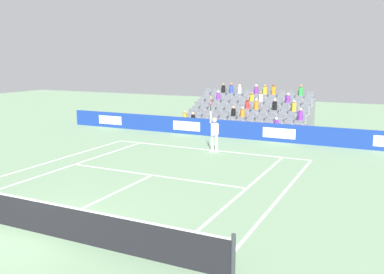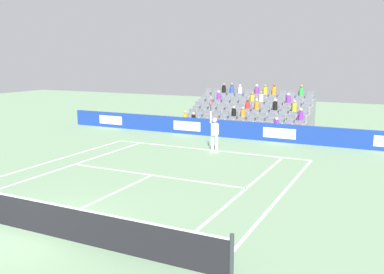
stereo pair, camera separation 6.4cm
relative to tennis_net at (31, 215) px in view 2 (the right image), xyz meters
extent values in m
plane|color=gray|center=(0.00, 0.00, -0.49)|extent=(80.00, 80.00, 0.00)
cube|color=white|center=(0.00, -11.89, -0.49)|extent=(10.97, 0.10, 0.01)
cube|color=white|center=(0.00, -6.40, -0.49)|extent=(8.23, 0.10, 0.01)
cube|color=white|center=(0.00, -3.20, -0.49)|extent=(0.10, 6.40, 0.01)
cube|color=white|center=(4.12, -5.95, -0.49)|extent=(0.10, 11.89, 0.01)
cube|color=white|center=(-4.12, -5.95, -0.49)|extent=(0.10, 11.89, 0.01)
cube|color=white|center=(5.49, -5.95, -0.49)|extent=(0.10, 11.89, 0.01)
cube|color=white|center=(-5.49, -5.95, -0.49)|extent=(0.10, 11.89, 0.01)
cube|color=white|center=(0.00, -11.79, -0.49)|extent=(0.10, 0.20, 0.01)
cube|color=#193899|center=(0.00, -15.67, 0.03)|extent=(23.83, 0.20, 1.05)
cube|color=white|center=(-2.98, -15.56, 0.03)|extent=(1.91, 0.01, 0.59)
cube|color=white|center=(2.98, -15.56, 0.03)|extent=(1.91, 0.01, 0.59)
cube|color=white|center=(8.93, -15.56, 0.03)|extent=(1.91, 0.01, 0.59)
cylinder|color=#33383D|center=(-5.94, 0.00, 0.04)|extent=(0.10, 0.10, 1.07)
cube|color=black|center=(0.00, 0.00, -0.03)|extent=(11.77, 0.02, 0.92)
cube|color=white|center=(0.00, 0.00, 0.45)|extent=(11.77, 0.04, 0.04)
cylinder|color=white|center=(-0.74, -11.57, -0.04)|extent=(0.16, 0.16, 0.90)
cylinder|color=white|center=(-0.50, -11.58, -0.04)|extent=(0.16, 0.16, 0.90)
cube|color=white|center=(-0.74, -11.57, -0.45)|extent=(0.13, 0.27, 0.08)
cube|color=white|center=(-0.50, -11.58, -0.45)|extent=(0.13, 0.27, 0.08)
cube|color=white|center=(-0.62, -11.57, 0.71)|extent=(0.24, 0.37, 0.60)
sphere|color=beige|center=(-0.62, -11.57, 1.17)|extent=(0.24, 0.24, 0.24)
cylinder|color=beige|center=(-0.40, -11.58, 1.32)|extent=(0.09, 0.09, 0.62)
cylinder|color=beige|center=(-0.84, -11.51, 0.73)|extent=(0.09, 0.09, 0.56)
cylinder|color=black|center=(-0.40, -11.58, 1.77)|extent=(0.04, 0.04, 0.28)
torus|color=red|center=(-0.40, -11.58, 2.05)|extent=(0.04, 0.31, 0.31)
sphere|color=#D1E533|center=(-0.40, -11.58, 2.33)|extent=(0.07, 0.07, 0.07)
cube|color=gray|center=(0.00, -16.74, -0.28)|extent=(8.06, 0.95, 0.42)
cube|color=slate|center=(-3.72, -16.74, 0.03)|extent=(0.48, 0.44, 0.20)
cube|color=slate|center=(-3.72, -16.94, 0.28)|extent=(0.48, 0.04, 0.30)
cube|color=slate|center=(-3.10, -16.74, 0.03)|extent=(0.48, 0.44, 0.20)
cube|color=slate|center=(-3.10, -16.94, 0.28)|extent=(0.48, 0.04, 0.30)
cube|color=slate|center=(-2.48, -16.74, 0.03)|extent=(0.48, 0.44, 0.20)
cube|color=slate|center=(-2.48, -16.94, 0.28)|extent=(0.48, 0.04, 0.30)
cube|color=slate|center=(-1.86, -16.74, 0.03)|extent=(0.48, 0.44, 0.20)
cube|color=slate|center=(-1.86, -16.94, 0.28)|extent=(0.48, 0.04, 0.30)
cube|color=slate|center=(-1.24, -16.74, 0.03)|extent=(0.48, 0.44, 0.20)
cube|color=slate|center=(-1.24, -16.94, 0.28)|extent=(0.48, 0.04, 0.30)
cube|color=slate|center=(-0.62, -16.74, 0.03)|extent=(0.48, 0.44, 0.20)
cube|color=slate|center=(-0.62, -16.94, 0.28)|extent=(0.48, 0.04, 0.30)
cube|color=slate|center=(0.00, -16.74, 0.03)|extent=(0.48, 0.44, 0.20)
cube|color=slate|center=(0.00, -16.94, 0.28)|extent=(0.48, 0.04, 0.30)
cube|color=slate|center=(0.62, -16.74, 0.03)|extent=(0.48, 0.44, 0.20)
cube|color=slate|center=(0.62, -16.94, 0.28)|extent=(0.48, 0.04, 0.30)
cube|color=slate|center=(1.24, -16.74, 0.03)|extent=(0.48, 0.44, 0.20)
cube|color=slate|center=(1.24, -16.94, 0.28)|extent=(0.48, 0.04, 0.30)
cube|color=slate|center=(1.86, -16.74, 0.03)|extent=(0.48, 0.44, 0.20)
cube|color=slate|center=(1.86, -16.94, 0.28)|extent=(0.48, 0.04, 0.30)
cube|color=slate|center=(2.48, -16.74, 0.03)|extent=(0.48, 0.44, 0.20)
cube|color=slate|center=(2.48, -16.94, 0.28)|extent=(0.48, 0.04, 0.30)
cube|color=slate|center=(3.10, -16.74, 0.03)|extent=(0.48, 0.44, 0.20)
cube|color=slate|center=(3.10, -16.94, 0.28)|extent=(0.48, 0.04, 0.30)
cube|color=slate|center=(3.72, -16.74, 0.03)|extent=(0.48, 0.44, 0.20)
cube|color=slate|center=(3.72, -16.94, 0.28)|extent=(0.48, 0.04, 0.30)
cube|color=gray|center=(0.00, -17.69, -0.07)|extent=(8.06, 0.95, 0.84)
cube|color=slate|center=(-3.72, -17.69, 0.45)|extent=(0.48, 0.44, 0.20)
cube|color=slate|center=(-3.72, -17.89, 0.70)|extent=(0.48, 0.04, 0.30)
cube|color=slate|center=(-3.10, -17.69, 0.45)|extent=(0.48, 0.44, 0.20)
cube|color=slate|center=(-3.10, -17.89, 0.70)|extent=(0.48, 0.04, 0.30)
cube|color=slate|center=(-2.48, -17.69, 0.45)|extent=(0.48, 0.44, 0.20)
cube|color=slate|center=(-2.48, -17.89, 0.70)|extent=(0.48, 0.04, 0.30)
cube|color=slate|center=(-1.86, -17.69, 0.45)|extent=(0.48, 0.44, 0.20)
cube|color=slate|center=(-1.86, -17.89, 0.70)|extent=(0.48, 0.04, 0.30)
cube|color=slate|center=(-1.24, -17.69, 0.45)|extent=(0.48, 0.44, 0.20)
cube|color=slate|center=(-1.24, -17.89, 0.70)|extent=(0.48, 0.04, 0.30)
cube|color=slate|center=(-0.62, -17.69, 0.45)|extent=(0.48, 0.44, 0.20)
cube|color=slate|center=(-0.62, -17.89, 0.70)|extent=(0.48, 0.04, 0.30)
cube|color=slate|center=(0.00, -17.69, 0.45)|extent=(0.48, 0.44, 0.20)
cube|color=slate|center=(0.00, -17.89, 0.70)|extent=(0.48, 0.04, 0.30)
cube|color=slate|center=(0.62, -17.69, 0.45)|extent=(0.48, 0.44, 0.20)
cube|color=slate|center=(0.62, -17.89, 0.70)|extent=(0.48, 0.04, 0.30)
cube|color=slate|center=(1.24, -17.69, 0.45)|extent=(0.48, 0.44, 0.20)
cube|color=slate|center=(1.24, -17.89, 0.70)|extent=(0.48, 0.04, 0.30)
cube|color=slate|center=(1.86, -17.69, 0.45)|extent=(0.48, 0.44, 0.20)
cube|color=slate|center=(1.86, -17.89, 0.70)|extent=(0.48, 0.04, 0.30)
cube|color=slate|center=(2.48, -17.69, 0.45)|extent=(0.48, 0.44, 0.20)
cube|color=slate|center=(2.48, -17.89, 0.70)|extent=(0.48, 0.04, 0.30)
cube|color=slate|center=(3.10, -17.69, 0.45)|extent=(0.48, 0.44, 0.20)
cube|color=slate|center=(3.10, -17.89, 0.70)|extent=(0.48, 0.04, 0.30)
cube|color=slate|center=(3.72, -17.69, 0.45)|extent=(0.48, 0.44, 0.20)
cube|color=slate|center=(3.72, -17.89, 0.70)|extent=(0.48, 0.04, 0.30)
cube|color=gray|center=(0.00, -18.64, 0.14)|extent=(8.06, 0.95, 1.26)
cube|color=slate|center=(-3.72, -18.64, 0.87)|extent=(0.48, 0.44, 0.20)
cube|color=slate|center=(-3.72, -18.84, 1.12)|extent=(0.48, 0.04, 0.30)
cube|color=slate|center=(-3.10, -18.64, 0.87)|extent=(0.48, 0.44, 0.20)
cube|color=slate|center=(-3.10, -18.84, 1.12)|extent=(0.48, 0.04, 0.30)
cube|color=slate|center=(-2.48, -18.64, 0.87)|extent=(0.48, 0.44, 0.20)
cube|color=slate|center=(-2.48, -18.84, 1.12)|extent=(0.48, 0.04, 0.30)
cube|color=slate|center=(-1.86, -18.64, 0.87)|extent=(0.48, 0.44, 0.20)
cube|color=slate|center=(-1.86, -18.84, 1.12)|extent=(0.48, 0.04, 0.30)
cube|color=slate|center=(-1.24, -18.64, 0.87)|extent=(0.48, 0.44, 0.20)
cube|color=slate|center=(-1.24, -18.84, 1.12)|extent=(0.48, 0.04, 0.30)
cube|color=slate|center=(-0.62, -18.64, 0.87)|extent=(0.48, 0.44, 0.20)
cube|color=slate|center=(-0.62, -18.84, 1.12)|extent=(0.48, 0.04, 0.30)
cube|color=slate|center=(0.00, -18.64, 0.87)|extent=(0.48, 0.44, 0.20)
cube|color=slate|center=(0.00, -18.84, 1.12)|extent=(0.48, 0.04, 0.30)
cube|color=slate|center=(0.62, -18.64, 0.87)|extent=(0.48, 0.44, 0.20)
cube|color=slate|center=(0.62, -18.84, 1.12)|extent=(0.48, 0.04, 0.30)
cube|color=slate|center=(1.24, -18.64, 0.87)|extent=(0.48, 0.44, 0.20)
cube|color=slate|center=(1.24, -18.84, 1.12)|extent=(0.48, 0.04, 0.30)
cube|color=slate|center=(1.86, -18.64, 0.87)|extent=(0.48, 0.44, 0.20)
cube|color=slate|center=(1.86, -18.84, 1.12)|extent=(0.48, 0.04, 0.30)
cube|color=slate|center=(2.48, -18.64, 0.87)|extent=(0.48, 0.44, 0.20)
cube|color=slate|center=(2.48, -18.84, 1.12)|extent=(0.48, 0.04, 0.30)
cube|color=slate|center=(3.10, -18.64, 0.87)|extent=(0.48, 0.44, 0.20)
cube|color=slate|center=(3.10, -18.84, 1.12)|extent=(0.48, 0.04, 0.30)
cube|color=slate|center=(3.72, -18.64, 0.87)|extent=(0.48, 0.44, 0.20)
cube|color=slate|center=(3.72, -18.84, 1.12)|extent=(0.48, 0.04, 0.30)
cube|color=gray|center=(0.00, -19.59, 0.35)|extent=(8.06, 0.95, 1.68)
cube|color=slate|center=(-3.72, -19.59, 1.29)|extent=(0.48, 0.44, 0.20)
cube|color=slate|center=(-3.72, -19.79, 1.54)|extent=(0.48, 0.04, 0.30)
cube|color=slate|center=(-3.10, -19.59, 1.29)|extent=(0.48, 0.44, 0.20)
cube|color=slate|center=(-3.10, -19.79, 1.54)|extent=(0.48, 0.04, 0.30)
cube|color=slate|center=(-2.48, -19.59, 1.29)|extent=(0.48, 0.44, 0.20)
cube|color=slate|center=(-2.48, -19.79, 1.54)|extent=(0.48, 0.04, 0.30)
cube|color=slate|center=(-1.86, -19.59, 1.29)|extent=(0.48, 0.44, 0.20)
cube|color=slate|center=(-1.86, -19.79, 1.54)|extent=(0.48, 0.04, 0.30)
cube|color=slate|center=(-1.24, -19.59, 1.29)|extent=(0.48, 0.44, 0.20)
cube|color=slate|center=(-1.24, -19.79, 1.54)|extent=(0.48, 0.04, 0.30)
cube|color=slate|center=(-0.62, -19.59, 1.29)|extent=(0.48, 0.44, 0.20)
cube|color=slate|center=(-0.62, -19.79, 1.54)|extent=(0.48, 0.04, 0.30)
cube|color=slate|center=(0.00, -19.59, 1.29)|extent=(0.48, 0.44, 0.20)
cube|color=slate|center=(0.00, -19.79, 1.54)|extent=(0.48, 0.04, 0.30)
cube|color=slate|center=(0.62, -19.59, 1.29)|extent=(0.48, 0.44, 0.20)
cube|color=slate|center=(0.62, -19.79, 1.54)|extent=(0.48, 0.04, 0.30)
cube|color=slate|center=(1.24, -19.59, 1.29)|extent=(0.48, 0.44, 0.20)
cube|color=slate|center=(1.24, -19.79, 1.54)|extent=(0.48, 0.04, 0.30)
cube|color=slate|center=(1.86, -19.59, 1.29)|extent=(0.48, 0.44, 0.20)
cube|color=slate|center=(1.86, -19.79, 1.54)|extent=(0.48, 0.04, 0.30)
cube|color=slate|center=(2.48, -19.59, 1.29)|extent=(0.48, 0.44, 0.20)
cube|color=slate|center=(2.48, -19.79, 1.54)|extent=(0.48, 0.04, 0.30)
cube|color=slate|center=(3.10, -19.59, 1.29)|extent=(0.48, 0.44, 0.20)
cube|color=slate|center=(3.10, -19.79, 1.54)|extent=(0.48, 0.04, 0.30)
cube|color=slate|center=(3.72, -19.59, 1.29)|extent=(0.48, 0.44, 0.20)
cube|color=slate|center=(3.72, -19.79, 1.54)|extent=(0.48, 0.04, 0.30)
cube|color=gray|center=(0.00, -20.54, 0.56)|extent=(8.06, 0.95, 2.10)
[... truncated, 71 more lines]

